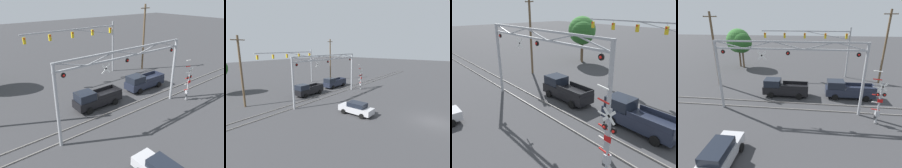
% 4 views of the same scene
% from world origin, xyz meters
% --- Properties ---
extents(ground_plane, '(200.00, 200.00, 0.00)m').
position_xyz_m(ground_plane, '(0.00, 0.00, 0.00)').
color(ground_plane, '#38383A').
extents(rail_track_near, '(80.00, 0.08, 0.10)m').
position_xyz_m(rail_track_near, '(0.00, 16.06, 0.05)').
color(rail_track_near, gray).
rests_on(rail_track_near, ground_plane).
extents(rail_track_far, '(80.00, 0.08, 0.10)m').
position_xyz_m(rail_track_far, '(0.00, 17.49, 0.05)').
color(rail_track_far, gray).
rests_on(rail_track_far, ground_plane).
extents(crossing_gantry, '(14.30, 0.29, 7.06)m').
position_xyz_m(crossing_gantry, '(-0.01, 15.77, 4.80)').
color(crossing_gantry, '#9EA0A5').
rests_on(crossing_gantry, ground_plane).
extents(crossing_signal_mast, '(1.35, 0.35, 4.99)m').
position_xyz_m(crossing_signal_mast, '(8.13, 14.39, 1.94)').
color(crossing_signal_mast, '#9EA0A5').
rests_on(crossing_signal_mast, ground_plane).
extents(traffic_signal_span, '(13.67, 0.39, 7.75)m').
position_xyz_m(traffic_signal_span, '(3.94, 27.81, 5.58)').
color(traffic_signal_span, '#9EA0A5').
rests_on(traffic_signal_span, ground_plane).
extents(pickup_truck_lead, '(5.42, 2.08, 2.08)m').
position_xyz_m(pickup_truck_lead, '(-1.09, 19.50, 0.99)').
color(pickup_truck_lead, black).
rests_on(pickup_truck_lead, ground_plane).
extents(pickup_truck_following, '(5.60, 2.08, 2.08)m').
position_xyz_m(pickup_truck_following, '(6.50, 19.80, 0.99)').
color(pickup_truck_following, '#1E2333').
rests_on(pickup_truck_following, ground_plane).
extents(sedan_waiting, '(1.91, 4.39, 1.56)m').
position_xyz_m(sedan_waiting, '(-3.43, 8.17, 0.79)').
color(sedan_waiting, '#B7B7BC').
rests_on(sedan_waiting, ground_plane).
extents(utility_pole_left, '(1.80, 0.28, 9.79)m').
position_xyz_m(utility_pole_left, '(-10.69, 21.98, 5.04)').
color(utility_pole_left, brown).
rests_on(utility_pole_left, ground_plane).
extents(utility_pole_right, '(1.80, 0.28, 10.11)m').
position_xyz_m(utility_pole_right, '(12.19, 25.59, 5.20)').
color(utility_pole_right, brown).
rests_on(utility_pole_right, ground_plane).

